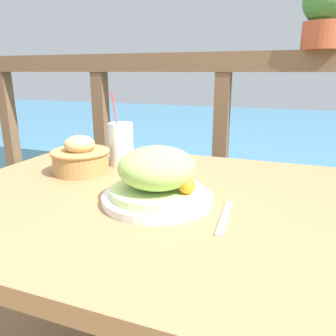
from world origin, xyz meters
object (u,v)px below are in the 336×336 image
salad_plate (157,179)px  drink_glass (121,144)px  potted_plant (325,12)px  bread_basket (81,157)px

salad_plate → drink_glass: 0.37m
salad_plate → potted_plant: size_ratio=0.98×
salad_plate → drink_glass: size_ratio=1.11×
salad_plate → potted_plant: (0.38, 0.89, 0.49)m
salad_plate → drink_glass: bearing=131.9°
potted_plant → drink_glass: bearing=-135.9°
potted_plant → bread_basket: bearing=-133.7°
bread_basket → salad_plate: bearing=-24.3°
salad_plate → bread_basket: bearing=155.7°
drink_glass → bread_basket: bearing=-120.5°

